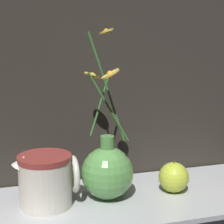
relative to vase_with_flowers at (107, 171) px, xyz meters
name	(u,v)px	position (x,y,z in m)	size (l,w,h in m)	color
ground_plane	(113,204)	(0.01, -0.01, -0.08)	(6.00, 6.00, 0.00)	black
shelf	(113,201)	(0.01, -0.01, -0.08)	(0.88, 0.30, 0.01)	#B2B7BC
vase_with_flowers	(107,171)	(0.00, 0.00, 0.00)	(0.13, 0.19, 0.40)	#59994C
ceramic_pitcher	(46,178)	(-0.15, 0.00, 0.00)	(0.15, 0.12, 0.13)	beige
orange_fruit	(174,178)	(0.17, -0.02, -0.03)	(0.08, 0.08, 0.08)	#B7C638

